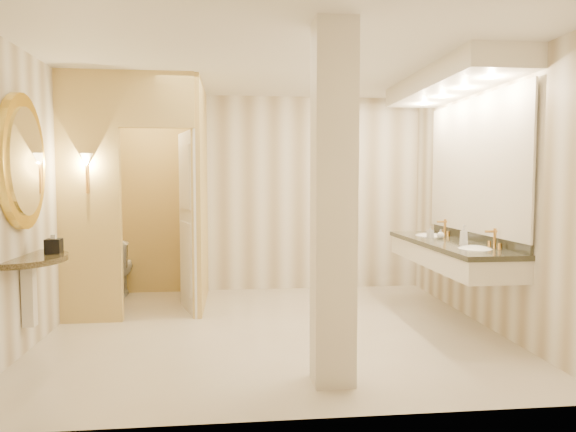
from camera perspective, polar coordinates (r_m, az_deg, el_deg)
floor at (r=5.42m, az=-1.72°, el=-12.52°), size 4.50×4.50×0.00m
ceiling at (r=5.32m, az=-1.79°, el=16.60°), size 4.50×4.50×0.00m
wall_back at (r=7.19m, az=-2.97°, el=2.48°), size 4.50×0.02×2.70m
wall_front at (r=3.21m, az=0.96°, el=0.61°), size 4.50×0.02×2.70m
wall_left at (r=5.50m, az=-25.83°, el=1.63°), size 0.02×4.00×2.70m
wall_right at (r=5.82m, az=20.95°, el=1.87°), size 0.02×4.00×2.70m
toilet_closet at (r=6.19m, az=-12.83°, el=2.47°), size 1.50×1.55×2.70m
wall_sconce at (r=5.82m, az=-21.48°, el=5.62°), size 0.14×0.14×0.42m
vanity at (r=5.84m, az=17.92°, el=4.67°), size 0.75×2.39×2.09m
console_shelf at (r=5.02m, az=-27.35°, el=1.24°), size 0.90×0.90×1.90m
pillar at (r=3.84m, az=5.07°, el=1.16°), size 0.31×0.31×2.70m
tissue_box at (r=5.12m, az=-24.58°, el=-3.06°), size 0.14×0.14×0.13m
toilet at (r=7.19m, az=-18.60°, el=-5.44°), size 0.44×0.76×0.77m
soap_bottle_a at (r=6.16m, az=15.52°, el=-1.72°), size 0.08×0.08×0.13m
soap_bottle_b at (r=6.11m, az=16.60°, el=-1.92°), size 0.09×0.09×0.11m
soap_bottle_c at (r=5.44m, az=18.94°, el=-2.09°), size 0.10×0.10×0.22m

